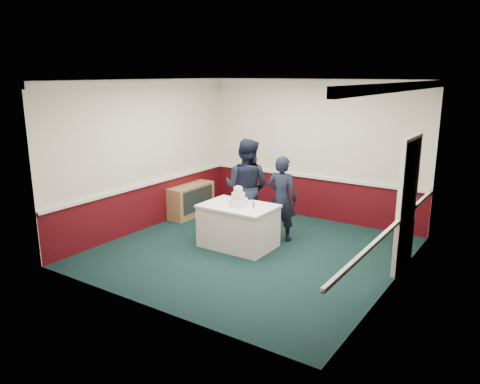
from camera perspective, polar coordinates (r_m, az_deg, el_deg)
The scene contains 9 objects.
ground at distance 8.47m, azimuth 1.25°, elevation -7.23°, with size 5.00×5.00×0.00m, color #112829.
room_shell at distance 8.44m, azimuth 4.01°, elevation 6.48°, with size 5.00×5.00×3.00m.
sideboard at distance 10.50m, azimuth -5.97°, elevation -1.01°, with size 0.41×1.20×0.70m.
cake_table at distance 8.58m, azimuth -0.21°, elevation -4.11°, with size 1.32×0.92×0.79m.
wedding_cake at distance 8.43m, azimuth -0.21°, elevation -0.88°, with size 0.35×0.35×0.36m.
cake_knife at distance 8.32m, azimuth -1.15°, elevation -1.87°, with size 0.01×0.22×0.01m, color silver.
champagne_flute at distance 7.94m, azimuth 1.66°, elevation -1.66°, with size 0.05×0.05×0.21m.
person_man at distance 9.10m, azimuth 0.80°, elevation 0.59°, with size 0.92×0.72×1.90m, color black.
person_woman at distance 8.86m, azimuth 5.12°, elevation -0.77°, with size 0.59×0.39×1.63m, color black.
Camera 1 is at (4.22, -6.66, 3.11)m, focal length 35.00 mm.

